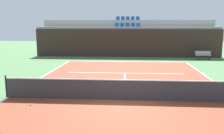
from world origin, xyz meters
The scene contains 14 objects.
ground_plane centered at (0.00, 0.00, 0.00)m, with size 80.00×80.00×0.00m, color #477042.
court_surface centered at (0.00, 0.00, 0.01)m, with size 11.00×24.00×0.01m, color brown.
baseline_far centered at (0.00, 11.95, 0.01)m, with size 11.00×0.10×0.00m, color white.
sideline_left centered at (-5.45, 0.00, 0.01)m, with size 0.10×24.00×0.00m, color white.
service_line_far centered at (0.00, 6.40, 0.01)m, with size 8.26×0.10×0.00m, color white.
centre_service_line centered at (0.00, 3.20, 0.01)m, with size 0.10×6.40×0.00m, color white.
back_wall centered at (0.00, 15.59, 1.48)m, with size 19.77×0.30×2.96m, color #33231E.
stands_tier_lower centered at (0.00, 16.94, 1.59)m, with size 19.77×2.40×3.19m, color #9E9E99.
stands_tier_upper centered at (0.00, 19.34, 1.98)m, with size 19.77×2.40×3.96m, color #9E9E99.
seating_row_lower centered at (0.00, 17.03, 3.31)m, with size 2.83×0.44×0.44m.
seating_row_upper centered at (0.00, 19.43, 4.09)m, with size 2.83×0.44×0.44m.
tennis_net centered at (0.00, 0.00, 0.51)m, with size 11.08×0.08×1.07m.
player_bench centered at (7.51, 13.89, 0.51)m, with size 1.50×0.40×0.85m.
tennis_ball_1 centered at (-3.91, -1.08, 0.04)m, with size 0.07×0.07×0.07m, color #CCE033.
Camera 1 is at (0.33, -11.00, 3.44)m, focal length 39.79 mm.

